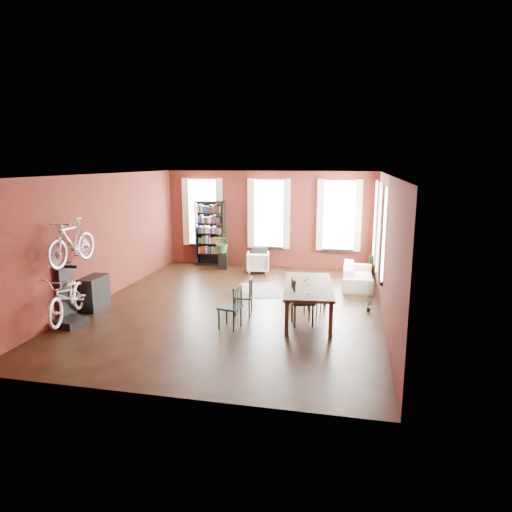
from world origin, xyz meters
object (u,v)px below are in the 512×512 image
(dining_table, at_px, (308,302))
(bike_trainer, at_px, (70,322))
(dining_chair_a, at_px, (230,307))
(plant_stand, at_px, (223,261))
(console_table, at_px, (94,293))
(bookshelf, at_px, (210,233))
(bicycle_floor, at_px, (66,276))
(dining_chair_b, at_px, (243,296))
(cream_sofa, at_px, (358,272))
(dining_chair_c, at_px, (302,302))
(white_armchair, at_px, (258,261))
(dining_chair_d, at_px, (313,296))

(dining_table, relative_size, bike_trainer, 4.15)
(dining_chair_a, bearing_deg, bike_trainer, -67.97)
(plant_stand, bearing_deg, console_table, -111.70)
(bookshelf, height_order, bicycle_floor, bookshelf)
(dining_chair_b, height_order, cream_sofa, dining_chair_b)
(dining_chair_a, distance_m, dining_chair_c, 1.58)
(dining_chair_c, height_order, bookshelf, bookshelf)
(bicycle_floor, bearing_deg, cream_sofa, 24.43)
(console_table, bearing_deg, white_armchair, 55.61)
(dining_chair_d, xyz_separation_m, bicycle_floor, (-5.09, -1.93, 0.70))
(white_armchair, relative_size, bike_trainer, 1.27)
(cream_sofa, xyz_separation_m, bicycle_floor, (-6.14, -4.65, 0.70))
(cream_sofa, height_order, console_table, cream_sofa)
(dining_chair_c, bearing_deg, dining_chair_b, 59.05)
(white_armchair, bearing_deg, bookshelf, -30.43)
(bike_trainer, bearing_deg, dining_chair_d, 21.03)
(cream_sofa, height_order, plant_stand, cream_sofa)
(dining_chair_c, distance_m, cream_sofa, 3.73)
(dining_chair_b, xyz_separation_m, bicycle_floor, (-3.52, -1.49, 0.67))
(white_armchair, distance_m, cream_sofa, 3.30)
(cream_sofa, relative_size, console_table, 2.60)
(dining_chair_d, xyz_separation_m, plant_stand, (-3.31, 3.91, -0.13))
(plant_stand, bearing_deg, dining_chair_b, -68.10)
(bookshelf, bearing_deg, bike_trainer, -100.45)
(dining_chair_b, bearing_deg, dining_chair_c, 71.56)
(dining_table, bearing_deg, dining_chair_c, -108.53)
(white_armchair, distance_m, console_table, 5.47)
(plant_stand, bearing_deg, dining_chair_a, -72.33)
(dining_chair_b, distance_m, console_table, 3.63)
(dining_chair_b, xyz_separation_m, console_table, (-3.62, -0.34, -0.04))
(dining_chair_c, bearing_deg, dining_chair_a, 93.57)
(dining_table, xyz_separation_m, dining_chair_c, (-0.08, -0.38, 0.12))
(console_table, height_order, plant_stand, console_table)
(white_armchair, bearing_deg, bicycle_floor, 52.53)
(dining_chair_b, relative_size, plant_stand, 1.60)
(bike_trainer, xyz_separation_m, plant_stand, (1.76, 5.86, 0.19))
(dining_table, xyz_separation_m, bookshelf, (-3.83, 4.85, 0.70))
(dining_chair_b, bearing_deg, cream_sofa, 136.61)
(console_table, bearing_deg, bookshelf, 76.17)
(dining_chair_a, distance_m, plant_stand, 5.52)
(cream_sofa, distance_m, console_table, 7.15)
(dining_chair_a, bearing_deg, cream_sofa, 158.62)
(dining_chair_b, xyz_separation_m, dining_chair_d, (1.56, 0.44, -0.03))
(white_armchair, xyz_separation_m, bicycle_floor, (-3.00, -5.66, 0.75))
(dining_table, distance_m, dining_chair_a, 1.82)
(dining_chair_b, bearing_deg, bike_trainer, -70.55)
(dining_table, bearing_deg, plant_stand, 120.16)
(bookshelf, xyz_separation_m, cream_sofa, (4.95, -1.70, -0.69))
(dining_table, distance_m, dining_chair_b, 1.49)
(dining_chair_a, distance_m, bike_trainer, 3.51)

